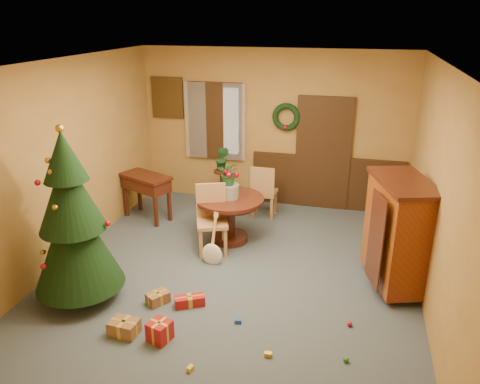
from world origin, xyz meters
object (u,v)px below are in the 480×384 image
(chair_near, at_px, (212,216))
(sideboard, at_px, (399,231))
(christmas_tree, at_px, (73,221))
(dining_table, at_px, (230,211))
(writing_desk, at_px, (146,186))

(chair_near, relative_size, sideboard, 0.70)
(chair_near, bearing_deg, christmas_tree, -126.46)
(sideboard, bearing_deg, christmas_tree, -161.66)
(dining_table, distance_m, christmas_tree, 2.55)
(chair_near, xyz_separation_m, christmas_tree, (-1.24, -1.68, 0.52))
(dining_table, height_order, christmas_tree, christmas_tree)
(christmas_tree, bearing_deg, chair_near, 53.54)
(writing_desk, xyz_separation_m, sideboard, (4.15, -1.25, 0.20))
(dining_table, relative_size, chair_near, 1.03)
(chair_near, xyz_separation_m, writing_desk, (-1.48, 0.87, 0.05))
(dining_table, xyz_separation_m, writing_desk, (-1.67, 0.50, 0.09))
(christmas_tree, height_order, sideboard, christmas_tree)
(dining_table, distance_m, chair_near, 0.41)
(chair_near, distance_m, writing_desk, 1.72)
(dining_table, xyz_separation_m, christmas_tree, (-1.43, -2.04, 0.56))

